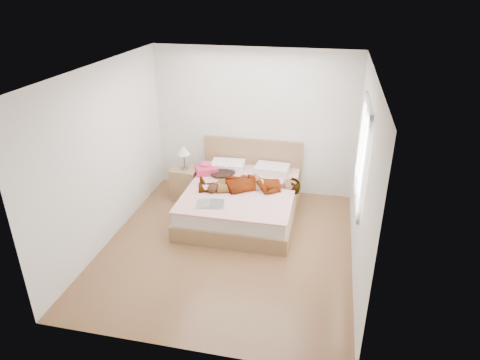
{
  "coord_description": "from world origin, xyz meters",
  "views": [
    {
      "loc": [
        1.31,
        -5.17,
        3.62
      ],
      "look_at": [
        0.0,
        0.85,
        0.7
      ],
      "focal_mm": 32.0,
      "sensor_mm": 36.0,
      "label": 1
    }
  ],
  "objects": [
    {
      "name": "woman",
      "position": [
        0.14,
        0.99,
        0.63
      ],
      "size": [
        1.78,
        1.01,
        0.23
      ],
      "primitive_type": "imported",
      "rotation": [
        0.0,
        0.0,
        -1.33
      ],
      "color": "white",
      "rests_on": "bed"
    },
    {
      "name": "nightstand",
      "position": [
        -1.12,
        1.39,
        0.33
      ],
      "size": [
        0.49,
        0.45,
        0.99
      ],
      "color": "#8E6341",
      "rests_on": "ground"
    },
    {
      "name": "towel",
      "position": [
        -0.73,
        1.4,
        0.59
      ],
      "size": [
        0.47,
        0.43,
        0.2
      ],
      "color": "#D63A59",
      "rests_on": "bed"
    },
    {
      "name": "bed",
      "position": [
        0.0,
        1.04,
        0.28
      ],
      "size": [
        1.8,
        2.08,
        1.0
      ],
      "color": "brown",
      "rests_on": "ground"
    },
    {
      "name": "phone",
      "position": [
        -0.36,
        1.39,
        0.69
      ],
      "size": [
        0.06,
        0.1,
        0.05
      ],
      "primitive_type": "cube",
      "rotation": [
        0.44,
        0.0,
        0.24
      ],
      "color": "silver",
      "rests_on": "bed"
    },
    {
      "name": "hair",
      "position": [
        -0.43,
        1.44,
        0.55
      ],
      "size": [
        0.56,
        0.62,
        0.08
      ],
      "primitive_type": "ellipsoid",
      "rotation": [
        0.0,
        0.0,
        -0.29
      ],
      "color": "black",
      "rests_on": "bed"
    },
    {
      "name": "magazine",
      "position": [
        -0.35,
        0.3,
        0.52
      ],
      "size": [
        0.52,
        0.39,
        0.03
      ],
      "color": "silver",
      "rests_on": "bed"
    },
    {
      "name": "plush_toy",
      "position": [
        -0.41,
        0.72,
        0.58
      ],
      "size": [
        0.21,
        0.26,
        0.13
      ],
      "color": "black",
      "rests_on": "bed"
    },
    {
      "name": "ground",
      "position": [
        0.0,
        0.0,
        0.0
      ],
      "size": [
        4.0,
        4.0,
        0.0
      ],
      "primitive_type": "plane",
      "color": "#4C2C17",
      "rests_on": "ground"
    },
    {
      "name": "coffee_mug",
      "position": [
        -0.33,
        0.79,
        0.55
      ],
      "size": [
        0.12,
        0.1,
        0.09
      ],
      "color": "white",
      "rests_on": "bed"
    },
    {
      "name": "room_shell",
      "position": [
        1.77,
        0.3,
        1.5
      ],
      "size": [
        4.0,
        4.0,
        4.0
      ],
      "color": "white",
      "rests_on": "ground"
    }
  ]
}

